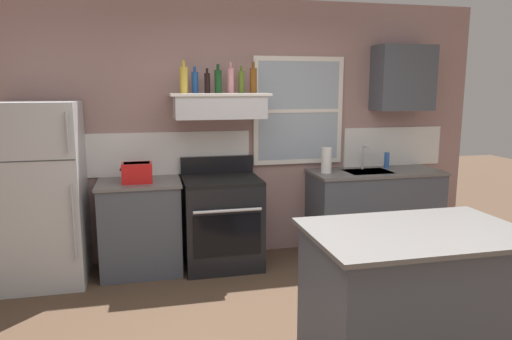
{
  "coord_description": "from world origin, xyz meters",
  "views": [
    {
      "loc": [
        -0.96,
        -2.68,
        1.81
      ],
      "look_at": [
        -0.05,
        1.2,
        1.1
      ],
      "focal_mm": 32.92,
      "sensor_mm": 36.0,
      "label": 1
    }
  ],
  "objects_px": {
    "bottle_olive_oil_square": "(241,82)",
    "dish_soap_bottle": "(387,160)",
    "toaster": "(137,172)",
    "stove_range": "(222,221)",
    "bottle_amber_wine": "(253,80)",
    "bottle_rose_pink": "(231,80)",
    "kitchen_island": "(414,296)",
    "refrigerator": "(43,194)",
    "bottle_champagne_gold_foil": "(184,80)",
    "bottle_balsamic_dark": "(207,83)",
    "bottle_blue_liqueur": "(195,82)",
    "paper_towel_roll": "(326,160)",
    "bottle_dark_green_wine": "(218,81)"
  },
  "relations": [
    {
      "from": "bottle_champagne_gold_foil",
      "to": "paper_towel_roll",
      "type": "bearing_deg",
      "value": -0.75
    },
    {
      "from": "stove_range",
      "to": "bottle_olive_oil_square",
      "type": "relative_size",
      "value": 4.06
    },
    {
      "from": "bottle_dark_green_wine",
      "to": "dish_soap_bottle",
      "type": "height_order",
      "value": "bottle_dark_green_wine"
    },
    {
      "from": "bottle_amber_wine",
      "to": "bottle_olive_oil_square",
      "type": "bearing_deg",
      "value": 177.75
    },
    {
      "from": "bottle_blue_liqueur",
      "to": "bottle_olive_oil_square",
      "type": "relative_size",
      "value": 0.96
    },
    {
      "from": "bottle_olive_oil_square",
      "to": "dish_soap_bottle",
      "type": "bearing_deg",
      "value": 0.76
    },
    {
      "from": "bottle_rose_pink",
      "to": "kitchen_island",
      "type": "bearing_deg",
      "value": -68.52
    },
    {
      "from": "bottle_olive_oil_square",
      "to": "paper_towel_roll",
      "type": "distance_m",
      "value": 1.21
    },
    {
      "from": "bottle_rose_pink",
      "to": "bottle_dark_green_wine",
      "type": "bearing_deg",
      "value": -155.82
    },
    {
      "from": "refrigerator",
      "to": "bottle_olive_oil_square",
      "type": "xyz_separation_m",
      "value": [
        1.88,
        0.14,
        1.02
      ]
    },
    {
      "from": "bottle_blue_liqueur",
      "to": "bottle_rose_pink",
      "type": "relative_size",
      "value": 0.85
    },
    {
      "from": "bottle_champagne_gold_foil",
      "to": "dish_soap_bottle",
      "type": "distance_m",
      "value": 2.39
    },
    {
      "from": "stove_range",
      "to": "paper_towel_roll",
      "type": "relative_size",
      "value": 4.04
    },
    {
      "from": "bottle_blue_liqueur",
      "to": "refrigerator",
      "type": "bearing_deg",
      "value": -173.08
    },
    {
      "from": "bottle_rose_pink",
      "to": "bottle_olive_oil_square",
      "type": "height_order",
      "value": "bottle_rose_pink"
    },
    {
      "from": "refrigerator",
      "to": "paper_towel_roll",
      "type": "height_order",
      "value": "refrigerator"
    },
    {
      "from": "bottle_dark_green_wine",
      "to": "kitchen_island",
      "type": "bearing_deg",
      "value": -64.81
    },
    {
      "from": "bottle_balsamic_dark",
      "to": "paper_towel_roll",
      "type": "height_order",
      "value": "bottle_balsamic_dark"
    },
    {
      "from": "paper_towel_roll",
      "to": "bottle_olive_oil_square",
      "type": "bearing_deg",
      "value": 174.99
    },
    {
      "from": "refrigerator",
      "to": "bottle_balsamic_dark",
      "type": "height_order",
      "value": "bottle_balsamic_dark"
    },
    {
      "from": "toaster",
      "to": "bottle_amber_wine",
      "type": "bearing_deg",
      "value": 6.89
    },
    {
      "from": "bottle_balsamic_dark",
      "to": "kitchen_island",
      "type": "relative_size",
      "value": 0.17
    },
    {
      "from": "refrigerator",
      "to": "bottle_amber_wine",
      "type": "distance_m",
      "value": 2.26
    },
    {
      "from": "refrigerator",
      "to": "bottle_champagne_gold_foil",
      "type": "bearing_deg",
      "value": 3.48
    },
    {
      "from": "toaster",
      "to": "bottle_balsamic_dark",
      "type": "bearing_deg",
      "value": 8.98
    },
    {
      "from": "bottle_amber_wine",
      "to": "bottle_balsamic_dark",
      "type": "bearing_deg",
      "value": -176.27
    },
    {
      "from": "kitchen_island",
      "to": "bottle_olive_oil_square",
      "type": "bearing_deg",
      "value": 108.99
    },
    {
      "from": "bottle_dark_green_wine",
      "to": "bottle_rose_pink",
      "type": "xyz_separation_m",
      "value": [
        0.13,
        0.06,
        0.01
      ]
    },
    {
      "from": "refrigerator",
      "to": "dish_soap_bottle",
      "type": "bearing_deg",
      "value": 2.6
    },
    {
      "from": "bottle_blue_liqueur",
      "to": "kitchen_island",
      "type": "bearing_deg",
      "value": -61.0
    },
    {
      "from": "paper_towel_roll",
      "to": "kitchen_island",
      "type": "relative_size",
      "value": 0.19
    },
    {
      "from": "bottle_champagne_gold_foil",
      "to": "bottle_balsamic_dark",
      "type": "height_order",
      "value": "bottle_champagne_gold_foil"
    },
    {
      "from": "bottle_blue_liqueur",
      "to": "bottle_balsamic_dark",
      "type": "bearing_deg",
      "value": -31.78
    },
    {
      "from": "bottle_amber_wine",
      "to": "kitchen_island",
      "type": "bearing_deg",
      "value": -73.95
    },
    {
      "from": "toaster",
      "to": "kitchen_island",
      "type": "height_order",
      "value": "toaster"
    },
    {
      "from": "bottle_champagne_gold_foil",
      "to": "bottle_balsamic_dark",
      "type": "xyz_separation_m",
      "value": [
        0.23,
        0.02,
        -0.03
      ]
    },
    {
      "from": "bottle_amber_wine",
      "to": "dish_soap_bottle",
      "type": "xyz_separation_m",
      "value": [
        1.53,
        0.03,
        -0.87
      ]
    },
    {
      "from": "bottle_dark_green_wine",
      "to": "bottle_rose_pink",
      "type": "distance_m",
      "value": 0.15
    },
    {
      "from": "bottle_balsamic_dark",
      "to": "bottle_amber_wine",
      "type": "height_order",
      "value": "bottle_amber_wine"
    },
    {
      "from": "toaster",
      "to": "bottle_amber_wine",
      "type": "distance_m",
      "value": 1.46
    },
    {
      "from": "toaster",
      "to": "stove_range",
      "type": "distance_m",
      "value": 0.98
    },
    {
      "from": "bottle_dark_green_wine",
      "to": "bottle_olive_oil_square",
      "type": "bearing_deg",
      "value": 11.09
    },
    {
      "from": "stove_range",
      "to": "paper_towel_roll",
      "type": "bearing_deg",
      "value": 1.9
    },
    {
      "from": "bottle_blue_liqueur",
      "to": "paper_towel_roll",
      "type": "bearing_deg",
      "value": -4.76
    },
    {
      "from": "bottle_balsamic_dark",
      "to": "stove_range",
      "type": "bearing_deg",
      "value": -35.42
    },
    {
      "from": "refrigerator",
      "to": "toaster",
      "type": "height_order",
      "value": "refrigerator"
    },
    {
      "from": "bottle_dark_green_wine",
      "to": "bottle_olive_oil_square",
      "type": "xyz_separation_m",
      "value": [
        0.24,
        0.05,
        -0.0
      ]
    },
    {
      "from": "toaster",
      "to": "paper_towel_roll",
      "type": "xyz_separation_m",
      "value": [
        1.94,
        0.07,
        0.04
      ]
    },
    {
      "from": "bottle_olive_oil_square",
      "to": "dish_soap_bottle",
      "type": "height_order",
      "value": "bottle_olive_oil_square"
    },
    {
      "from": "bottle_blue_liqueur",
      "to": "bottle_amber_wine",
      "type": "height_order",
      "value": "bottle_amber_wine"
    }
  ]
}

